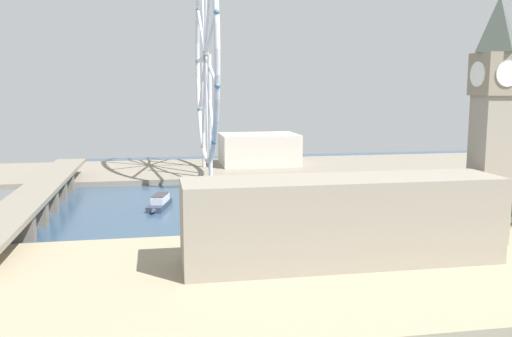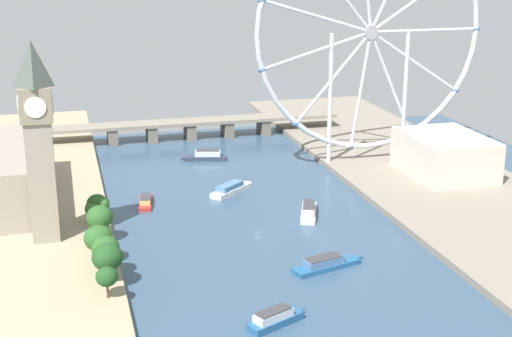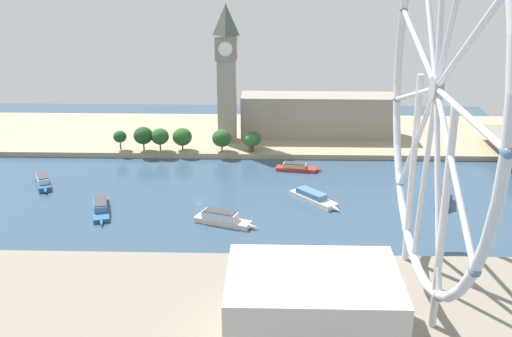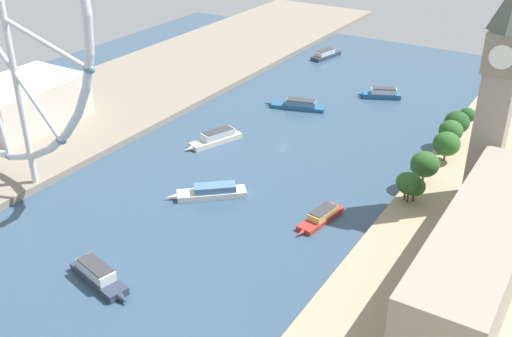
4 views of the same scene
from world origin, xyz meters
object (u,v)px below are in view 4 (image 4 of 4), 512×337
at_px(tour_boat_2, 216,138).
at_px(tour_boat_1, 321,217).
at_px(tour_boat_4, 382,94).
at_px(tour_boat_3, 299,105).
at_px(parliament_block, 480,254).
at_px(tour_boat_5, 326,54).
at_px(clock_tower, 498,92).
at_px(riverside_hall, 24,103).
at_px(tour_boat_0, 99,276).
at_px(tour_boat_6, 211,192).

bearing_deg(tour_boat_2, tour_boat_1, 84.60).
bearing_deg(tour_boat_4, tour_boat_3, 25.48).
relative_size(parliament_block, tour_boat_5, 3.40).
height_order(clock_tower, riverside_hall, clock_tower).
bearing_deg(tour_boat_4, tour_boat_0, 60.51).
distance_m(parliament_block, tour_boat_4, 169.14).
distance_m(clock_tower, tour_boat_4, 123.29).
distance_m(clock_tower, tour_boat_0, 147.53).
bearing_deg(riverside_hall, tour_boat_1, 179.93).
relative_size(riverside_hall, tour_boat_5, 1.85).
height_order(parliament_block, tour_boat_3, parliament_block).
bearing_deg(tour_boat_3, tour_boat_6, 82.42).
bearing_deg(tour_boat_2, tour_boat_5, -153.79).
bearing_deg(tour_boat_0, parliament_block, 41.95).
bearing_deg(tour_boat_3, tour_boat_2, 61.88).
distance_m(tour_boat_2, tour_boat_5, 147.18).
distance_m(riverside_hall, tour_boat_3, 136.63).
bearing_deg(tour_boat_1, tour_boat_3, -139.08).
bearing_deg(tour_boat_4, riverside_hall, 19.82).
xyz_separation_m(tour_boat_2, tour_boat_3, (-12.56, -57.73, -0.42)).
xyz_separation_m(clock_tower, riverside_hall, (204.27, 40.78, -32.25)).
distance_m(riverside_hall, tour_boat_4, 185.35).
xyz_separation_m(tour_boat_2, tour_boat_4, (-43.92, -95.64, -0.05)).
distance_m(tour_boat_0, tour_boat_1, 81.13).
distance_m(riverside_hall, tour_boat_1, 159.19).
bearing_deg(tour_boat_3, clock_tower, 137.84).
xyz_separation_m(tour_boat_1, tour_boat_3, (58.72, -92.55, 0.28)).
bearing_deg(parliament_block, tour_boat_0, 27.94).
relative_size(clock_tower, tour_boat_3, 2.49).
bearing_deg(clock_tower, tour_boat_4, -50.83).
xyz_separation_m(clock_tower, parliament_block, (-12.24, 56.04, -29.79)).
distance_m(clock_tower, tour_boat_1, 75.44).
distance_m(tour_boat_0, tour_boat_6, 61.81).
distance_m(parliament_block, tour_boat_5, 243.51).
bearing_deg(tour_boat_1, tour_boat_2, -107.51).
xyz_separation_m(riverside_hall, tour_boat_1, (-158.76, 0.20, -11.78)).
bearing_deg(tour_boat_1, clock_tower, 140.52).
distance_m(parliament_block, tour_boat_3, 159.19).
bearing_deg(tour_boat_6, tour_boat_5, -118.40).
distance_m(tour_boat_2, tour_boat_4, 105.24).
bearing_deg(parliament_block, tour_boat_2, -21.13).
bearing_deg(tour_boat_3, parliament_block, 121.43).
xyz_separation_m(parliament_block, tour_boat_4, (85.13, -145.52, -13.60)).
distance_m(tour_boat_0, tour_boat_4, 199.73).
xyz_separation_m(riverside_hall, tour_boat_0, (-115.51, 68.84, -10.98)).
distance_m(tour_boat_1, tour_boat_6, 44.81).
relative_size(clock_tower, tour_boat_5, 2.91).
height_order(parliament_block, riverside_hall, parliament_block).
height_order(parliament_block, tour_boat_4, parliament_block).
height_order(tour_boat_2, tour_boat_5, tour_boat_2).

